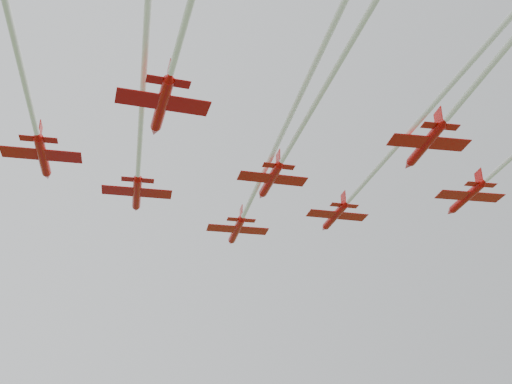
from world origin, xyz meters
name	(u,v)px	position (x,y,z in m)	size (l,w,h in m)	color
jet_lead	(256,190)	(-2.49, 5.22, 60.16)	(18.69, 58.41, 2.77)	red
jet_row2_left	(139,152)	(-19.49, 1.21, 59.86)	(16.86, 50.47, 2.72)	red
jet_row2_right	(370,177)	(6.63, -7.46, 58.49)	(15.10, 50.99, 2.47)	red
jet_row3_left	(26,87)	(-33.43, -9.76, 57.95)	(18.04, 54.54, 2.60)	red
jet_row3_mid	(312,110)	(-6.89, -16.55, 58.99)	(17.20, 60.95, 2.54)	red
jet_row4_left	(183,29)	(-23.60, -24.88, 57.14)	(12.57, 49.84, 2.62)	red
jet_row4_right	(491,66)	(2.15, -31.51, 57.56)	(19.21, 54.56, 2.55)	red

